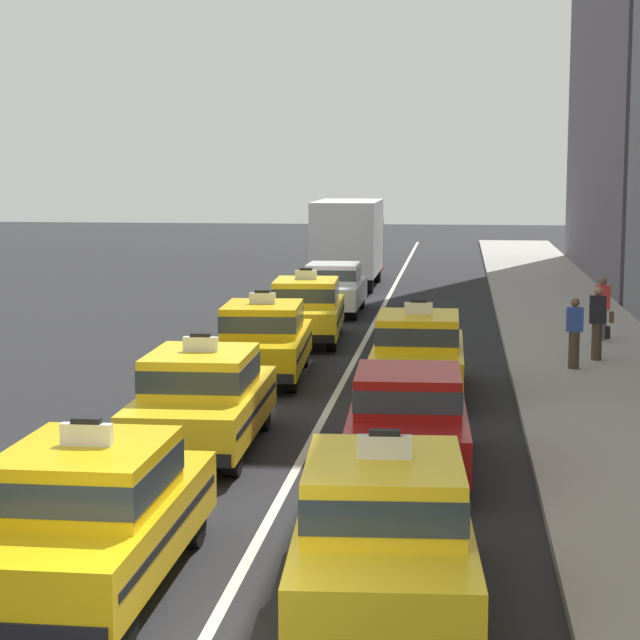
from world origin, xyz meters
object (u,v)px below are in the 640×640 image
(pedestrian_trailing, at_px, (574,333))
(taxi_right_third, at_px, (418,352))
(taxi_left_second, at_px, (203,398))
(taxi_left_third, at_px, (263,339))
(pedestrian_mid_block, at_px, (598,323))
(taxi_left_fourth, at_px, (306,309))
(taxi_right_nearest, at_px, (384,529))
(sedan_right_second, at_px, (408,417))
(sedan_left_fifth, at_px, (334,287))
(box_truck_left_sixth, at_px, (350,239))
(pedestrian_by_storefront, at_px, (603,309))
(taxi_left_nearest, at_px, (92,513))

(pedestrian_trailing, bearing_deg, taxi_right_third, -141.88)
(taxi_left_second, bearing_deg, pedestrian_trailing, 49.06)
(taxi_left_third, distance_m, pedestrian_mid_block, 7.80)
(taxi_right_third, distance_m, pedestrian_trailing, 4.26)
(taxi_left_fourth, distance_m, taxi_right_nearest, 18.44)
(sedan_right_second, relative_size, taxi_right_third, 0.95)
(sedan_left_fifth, xyz_separation_m, box_truck_left_sixth, (-0.27, 8.24, 0.93))
(taxi_left_fourth, height_order, sedan_left_fifth, taxi_left_fourth)
(pedestrian_by_storefront, bearing_deg, box_truck_left_sixth, 119.54)
(box_truck_left_sixth, relative_size, pedestrian_by_storefront, 4.30)
(taxi_left_third, bearing_deg, sedan_right_second, -64.64)
(taxi_left_second, bearing_deg, taxi_right_third, 56.73)
(taxi_left_third, bearing_deg, taxi_right_nearest, -74.93)
(taxi_left_second, bearing_deg, taxi_right_nearest, -62.37)
(taxi_left_third, height_order, taxi_right_third, same)
(taxi_right_third, xyz_separation_m, pedestrian_trailing, (3.35, 2.63, 0.07))
(taxi_left_third, xyz_separation_m, taxi_right_third, (3.40, -1.34, 0.00))
(pedestrian_mid_block, bearing_deg, pedestrian_by_storefront, 81.15)
(taxi_right_third, bearing_deg, taxi_right_nearest, -89.73)
(pedestrian_trailing, bearing_deg, taxi_left_third, -169.22)
(pedestrian_trailing, bearing_deg, taxi_right_nearest, -103.13)
(taxi_right_nearest, bearing_deg, sedan_left_fifth, 97.42)
(taxi_left_fourth, bearing_deg, pedestrian_mid_block, -21.60)
(taxi_left_nearest, height_order, pedestrian_by_storefront, taxi_left_nearest)
(taxi_left_second, bearing_deg, sedan_right_second, -15.01)
(box_truck_left_sixth, bearing_deg, pedestrian_mid_block, -66.55)
(box_truck_left_sixth, bearing_deg, sedan_left_fifth, -88.10)
(box_truck_left_sixth, xyz_separation_m, taxi_right_nearest, (3.40, -32.23, -0.90))
(taxi_left_fourth, xyz_separation_m, pedestrian_mid_block, (7.15, -2.83, 0.13))
(sedan_right_second, relative_size, pedestrian_trailing, 2.77)
(sedan_left_fifth, bearing_deg, taxi_right_nearest, -82.58)
(box_truck_left_sixth, distance_m, taxi_right_nearest, 32.43)
(pedestrian_by_storefront, bearing_deg, taxi_left_fourth, -177.89)
(taxi_left_nearest, xyz_separation_m, sedan_right_second, (3.21, 5.37, -0.03))
(taxi_left_third, height_order, box_truck_left_sixth, box_truck_left_sixth)
(pedestrian_mid_block, relative_size, pedestrian_trailing, 1.08)
(taxi_right_nearest, distance_m, pedestrian_by_storefront, 18.96)
(sedan_right_second, distance_m, pedestrian_trailing, 9.20)
(taxi_left_nearest, relative_size, taxi_left_third, 0.98)
(taxi_left_fourth, bearing_deg, pedestrian_trailing, -31.80)
(box_truck_left_sixth, height_order, taxi_right_nearest, box_truck_left_sixth)
(taxi_right_nearest, bearing_deg, taxi_right_third, 90.27)
(sedan_right_second, bearing_deg, pedestrian_mid_block, 68.14)
(taxi_left_nearest, relative_size, pedestrian_mid_block, 2.68)
(sedan_right_second, bearing_deg, taxi_left_fourth, 104.30)
(sedan_right_second, relative_size, pedestrian_by_storefront, 2.69)
(taxi_left_fourth, relative_size, taxi_right_nearest, 1.00)
(taxi_left_third, bearing_deg, box_truck_left_sixth, 89.82)
(pedestrian_by_storefront, relative_size, pedestrian_trailing, 1.03)
(box_truck_left_sixth, relative_size, sedan_right_second, 1.60)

